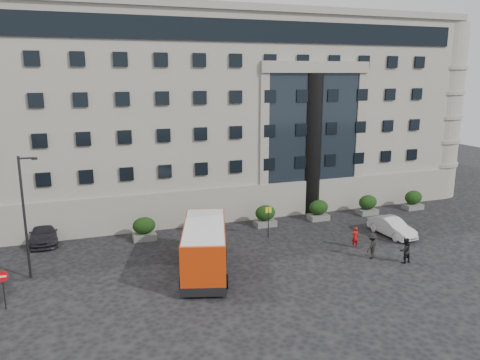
% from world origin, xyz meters
% --- Properties ---
extents(ground, '(120.00, 120.00, 0.00)m').
position_xyz_m(ground, '(0.00, 0.00, 0.00)').
color(ground, black).
rests_on(ground, ground).
extents(civic_building, '(44.00, 24.00, 18.00)m').
position_xyz_m(civic_building, '(6.00, 22.00, 9.00)').
color(civic_building, gray).
rests_on(civic_building, ground).
extents(entrance_column, '(1.80, 1.80, 13.00)m').
position_xyz_m(entrance_column, '(12.00, 10.30, 6.50)').
color(entrance_column, black).
rests_on(entrance_column, ground).
extents(hedge_a, '(1.80, 1.26, 1.84)m').
position_xyz_m(hedge_a, '(-4.00, 7.80, 0.93)').
color(hedge_a, '#585855').
rests_on(hedge_a, ground).
extents(hedge_b, '(1.80, 1.26, 1.84)m').
position_xyz_m(hedge_b, '(1.20, 7.80, 0.93)').
color(hedge_b, '#585855').
rests_on(hedge_b, ground).
extents(hedge_c, '(1.80, 1.26, 1.84)m').
position_xyz_m(hedge_c, '(6.40, 7.80, 0.93)').
color(hedge_c, '#585855').
rests_on(hedge_c, ground).
extents(hedge_d, '(1.80, 1.26, 1.84)m').
position_xyz_m(hedge_d, '(11.60, 7.80, 0.93)').
color(hedge_d, '#585855').
rests_on(hedge_d, ground).
extents(hedge_e, '(1.80, 1.26, 1.84)m').
position_xyz_m(hedge_e, '(16.80, 7.80, 0.93)').
color(hedge_e, '#585855').
rests_on(hedge_e, ground).
extents(hedge_f, '(1.80, 1.26, 1.84)m').
position_xyz_m(hedge_f, '(22.00, 7.80, 0.93)').
color(hedge_f, '#585855').
rests_on(hedge_f, ground).
extents(street_lamp, '(1.16, 0.18, 8.00)m').
position_xyz_m(street_lamp, '(-11.94, 3.00, 4.37)').
color(street_lamp, '#262628').
rests_on(street_lamp, ground).
extents(bus_stop_sign, '(0.50, 0.08, 2.52)m').
position_xyz_m(bus_stop_sign, '(5.50, 5.00, 1.73)').
color(bus_stop_sign, '#262628').
rests_on(bus_stop_sign, ground).
extents(no_entry_sign, '(0.64, 0.16, 2.32)m').
position_xyz_m(no_entry_sign, '(-13.00, -1.04, 1.65)').
color(no_entry_sign, '#262628').
rests_on(no_entry_sign, ground).
extents(minibus, '(4.86, 8.30, 3.28)m').
position_xyz_m(minibus, '(-1.12, 0.12, 1.80)').
color(minibus, '#C23109').
rests_on(minibus, ground).
extents(parked_car_c, '(2.13, 5.11, 1.48)m').
position_xyz_m(parked_car_c, '(-11.50, 10.03, 0.74)').
color(parked_car_c, black).
rests_on(parked_car_c, ground).
extents(parked_car_d, '(2.75, 5.64, 1.54)m').
position_xyz_m(parked_car_d, '(-12.16, 13.38, 0.77)').
color(parked_car_d, black).
rests_on(parked_car_d, ground).
extents(white_taxi, '(1.86, 4.55, 1.47)m').
position_xyz_m(white_taxi, '(15.17, 2.04, 0.73)').
color(white_taxi, silver).
rests_on(white_taxi, ground).
extents(pedestrian_a, '(0.62, 0.43, 1.61)m').
position_xyz_m(pedestrian_a, '(10.86, 0.77, 0.81)').
color(pedestrian_a, '#A41011').
rests_on(pedestrian_a, ground).
extents(pedestrian_b, '(0.91, 0.73, 1.81)m').
position_xyz_m(pedestrian_b, '(12.44, -2.99, 0.91)').
color(pedestrian_b, black).
rests_on(pedestrian_b, ground).
extents(pedestrian_c, '(1.39, 1.21, 1.86)m').
position_xyz_m(pedestrian_c, '(10.75, -1.52, 0.93)').
color(pedestrian_c, black).
rests_on(pedestrian_c, ground).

